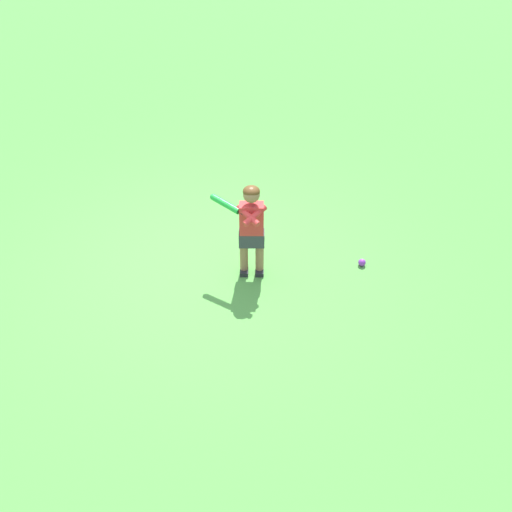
{
  "coord_description": "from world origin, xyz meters",
  "views": [
    {
      "loc": [
        0.16,
        4.73,
        3.73
      ],
      "look_at": [
        -0.5,
        0.5,
        0.45
      ],
      "focal_mm": 37.33,
      "sensor_mm": 36.0,
      "label": 1
    }
  ],
  "objects": [
    {
      "name": "ground_plane",
      "position": [
        0.0,
        0.0,
        0.0
      ],
      "size": [
        40.0,
        40.0,
        0.0
      ],
      "primitive_type": "plane",
      "color": "#519942"
    },
    {
      "name": "play_ball_behind_batter",
      "position": [
        -1.74,
        0.27,
        0.04
      ],
      "size": [
        0.08,
        0.08,
        0.08
      ],
      "primitive_type": "sphere",
      "color": "purple",
      "rests_on": "ground"
    },
    {
      "name": "child_batter",
      "position": [
        -0.48,
        0.2,
        0.65
      ],
      "size": [
        0.56,
        0.49,
        1.08
      ],
      "color": "#232328",
      "rests_on": "ground"
    }
  ]
}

